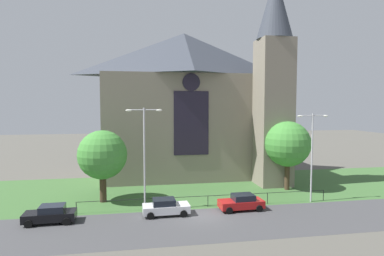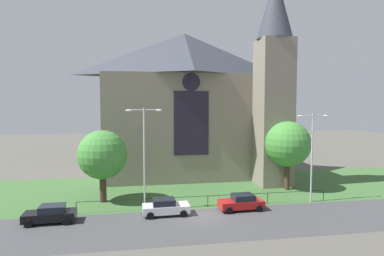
{
  "view_description": "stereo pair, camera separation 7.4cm",
  "coord_description": "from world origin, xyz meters",
  "px_view_note": "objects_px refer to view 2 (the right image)",
  "views": [
    {
      "loc": [
        -5.96,
        -28.61,
        10.0
      ],
      "look_at": [
        0.42,
        8.0,
        7.39
      ],
      "focal_mm": 31.01,
      "sensor_mm": 36.0,
      "label": 1
    },
    {
      "loc": [
        -5.89,
        -28.62,
        10.0
      ],
      "look_at": [
        0.42,
        8.0,
        7.39
      ],
      "focal_mm": 31.01,
      "sensor_mm": 36.0,
      "label": 2
    }
  ],
  "objects_px": {
    "tree_left_near": "(102,155)",
    "streetlamp_near": "(144,147)",
    "tree_right_near": "(288,144)",
    "parked_car_white": "(165,207)",
    "streetlamp_far": "(312,147)",
    "church_building": "(190,103)",
    "parked_car_red": "(241,202)",
    "parked_car_black": "(50,214)"
  },
  "relations": [
    {
      "from": "tree_left_near",
      "to": "streetlamp_near",
      "type": "bearing_deg",
      "value": -41.48
    },
    {
      "from": "tree_right_near",
      "to": "parked_car_white",
      "type": "bearing_deg",
      "value": -156.04
    },
    {
      "from": "tree_left_near",
      "to": "tree_right_near",
      "type": "xyz_separation_m",
      "value": [
        20.95,
        1.39,
        0.53
      ]
    },
    {
      "from": "streetlamp_near",
      "to": "streetlamp_far",
      "type": "height_order",
      "value": "streetlamp_near"
    },
    {
      "from": "streetlamp_near",
      "to": "streetlamp_far",
      "type": "distance_m",
      "value": 16.99
    },
    {
      "from": "church_building",
      "to": "tree_right_near",
      "type": "distance_m",
      "value": 14.95
    },
    {
      "from": "tree_right_near",
      "to": "streetlamp_near",
      "type": "xyz_separation_m",
      "value": [
        -16.8,
        -5.06,
        0.65
      ]
    },
    {
      "from": "tree_left_near",
      "to": "parked_car_white",
      "type": "distance_m",
      "value": 8.96
    },
    {
      "from": "streetlamp_far",
      "to": "parked_car_white",
      "type": "relative_size",
      "value": 2.15
    },
    {
      "from": "tree_right_near",
      "to": "streetlamp_far",
      "type": "distance_m",
      "value": 5.08
    },
    {
      "from": "church_building",
      "to": "streetlamp_near",
      "type": "height_order",
      "value": "church_building"
    },
    {
      "from": "tree_right_near",
      "to": "parked_car_red",
      "type": "relative_size",
      "value": 1.9
    },
    {
      "from": "church_building",
      "to": "parked_car_red",
      "type": "height_order",
      "value": "church_building"
    },
    {
      "from": "tree_right_near",
      "to": "parked_car_red",
      "type": "height_order",
      "value": "tree_right_near"
    },
    {
      "from": "parked_car_black",
      "to": "church_building",
      "type": "bearing_deg",
      "value": -132.98
    },
    {
      "from": "church_building",
      "to": "parked_car_red",
      "type": "bearing_deg",
      "value": -82.51
    },
    {
      "from": "church_building",
      "to": "tree_left_near",
      "type": "relative_size",
      "value": 3.51
    },
    {
      "from": "parked_car_black",
      "to": "parked_car_white",
      "type": "height_order",
      "value": "same"
    },
    {
      "from": "streetlamp_far",
      "to": "parked_car_white",
      "type": "height_order",
      "value": "streetlamp_far"
    },
    {
      "from": "streetlamp_far",
      "to": "parked_car_black",
      "type": "height_order",
      "value": "streetlamp_far"
    },
    {
      "from": "parked_car_black",
      "to": "parked_car_red",
      "type": "height_order",
      "value": "same"
    },
    {
      "from": "streetlamp_near",
      "to": "parked_car_black",
      "type": "distance_m",
      "value": 9.77
    },
    {
      "from": "streetlamp_near",
      "to": "streetlamp_far",
      "type": "bearing_deg",
      "value": 0.0
    },
    {
      "from": "church_building",
      "to": "tree_left_near",
      "type": "distance_m",
      "value": 16.81
    },
    {
      "from": "parked_car_white",
      "to": "tree_right_near",
      "type": "bearing_deg",
      "value": 22.63
    },
    {
      "from": "streetlamp_far",
      "to": "parked_car_white",
      "type": "distance_m",
      "value": 16.05
    },
    {
      "from": "parked_car_red",
      "to": "parked_car_white",
      "type": "bearing_deg",
      "value": -0.35
    },
    {
      "from": "streetlamp_near",
      "to": "streetlamp_far",
      "type": "xyz_separation_m",
      "value": [
        16.98,
        0.0,
        -0.34
      ]
    },
    {
      "from": "tree_right_near",
      "to": "parked_car_white",
      "type": "height_order",
      "value": "tree_right_near"
    },
    {
      "from": "tree_right_near",
      "to": "streetlamp_near",
      "type": "height_order",
      "value": "streetlamp_near"
    },
    {
      "from": "tree_right_near",
      "to": "streetlamp_far",
      "type": "xyz_separation_m",
      "value": [
        0.19,
        -5.06,
        0.32
      ]
    },
    {
      "from": "tree_left_near",
      "to": "streetlamp_far",
      "type": "relative_size",
      "value": 0.81
    },
    {
      "from": "tree_right_near",
      "to": "parked_car_white",
      "type": "xyz_separation_m",
      "value": [
        -14.99,
        -6.66,
        -4.65
      ]
    },
    {
      "from": "tree_left_near",
      "to": "parked_car_red",
      "type": "xyz_separation_m",
      "value": [
        13.21,
        -5.04,
        -4.12
      ]
    },
    {
      "from": "church_building",
      "to": "parked_car_black",
      "type": "xyz_separation_m",
      "value": [
        -14.88,
        -17.04,
        -9.53
      ]
    },
    {
      "from": "streetlamp_far",
      "to": "parked_car_black",
      "type": "xyz_separation_m",
      "value": [
        -24.97,
        -1.9,
        -4.97
      ]
    },
    {
      "from": "tree_left_near",
      "to": "parked_car_white",
      "type": "xyz_separation_m",
      "value": [
        5.95,
        -5.27,
        -4.12
      ]
    },
    {
      "from": "tree_right_near",
      "to": "parked_car_red",
      "type": "bearing_deg",
      "value": -140.25
    },
    {
      "from": "church_building",
      "to": "tree_right_near",
      "type": "bearing_deg",
      "value": -45.49
    },
    {
      "from": "parked_car_black",
      "to": "parked_car_red",
      "type": "distance_m",
      "value": 17.06
    },
    {
      "from": "tree_left_near",
      "to": "streetlamp_far",
      "type": "bearing_deg",
      "value": -9.85
    },
    {
      "from": "tree_left_near",
      "to": "parked_car_black",
      "type": "xyz_separation_m",
      "value": [
        -3.83,
        -5.57,
        -4.12
      ]
    }
  ]
}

